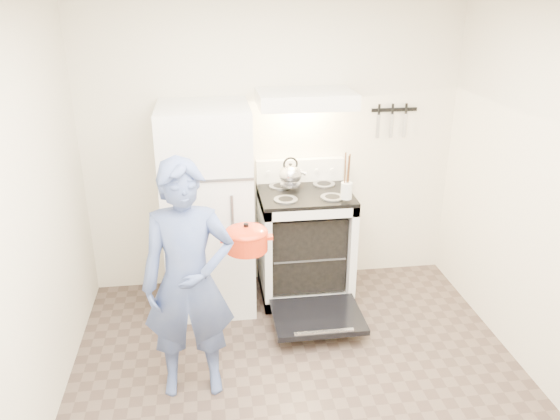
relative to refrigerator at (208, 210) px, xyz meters
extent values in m
plane|color=#4E4036|center=(0.58, -1.45, -0.85)|extent=(3.60, 3.60, 0.00)
cube|color=beige|center=(0.58, 0.35, 0.40)|extent=(3.20, 0.02, 2.50)
cube|color=white|center=(0.00, 0.00, 0.00)|extent=(0.70, 0.70, 1.70)
cube|color=white|center=(0.81, 0.02, -0.39)|extent=(0.76, 0.65, 0.92)
cube|color=black|center=(0.81, 0.02, 0.09)|extent=(0.76, 0.65, 0.03)
cube|color=white|center=(0.81, 0.31, 0.20)|extent=(0.76, 0.07, 0.20)
cube|color=black|center=(0.81, -0.57, -0.72)|extent=(0.70, 0.54, 0.04)
cube|color=slate|center=(0.81, 0.02, -0.41)|extent=(0.60, 0.52, 0.01)
cube|color=white|center=(0.81, 0.10, 0.86)|extent=(0.76, 0.50, 0.12)
cube|color=black|center=(1.63, 0.33, 0.70)|extent=(0.40, 0.02, 0.03)
cylinder|color=#997659|center=(0.82, 0.01, -0.40)|extent=(0.35, 0.35, 0.02)
cylinder|color=silver|center=(1.09, -0.24, 0.20)|extent=(0.10, 0.10, 0.13)
imported|color=navy|center=(-0.14, -1.09, -0.04)|extent=(0.59, 0.39, 1.61)
camera|label=1|loc=(0.02, -4.14, 1.69)|focal=35.00mm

